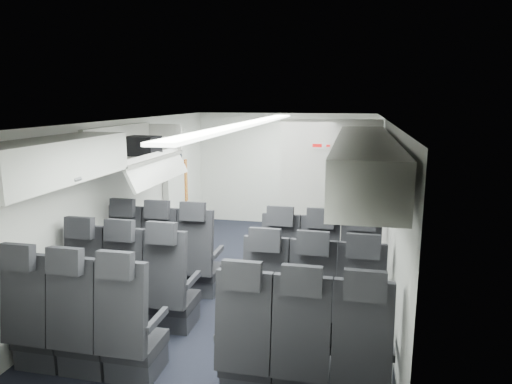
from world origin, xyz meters
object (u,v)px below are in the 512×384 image
at_px(seat_row_front, 240,267).
at_px(flight_attendant, 293,193).
at_px(seat_row_rear, 188,342).
at_px(seat_row_mid, 219,298).
at_px(carry_on_bag, 142,146).
at_px(galley_unit, 333,180).
at_px(boarding_door, 177,186).

height_order(seat_row_front, flight_attendant, flight_attendant).
relative_size(seat_row_front, seat_row_rear, 1.00).
bearing_deg(seat_row_mid, carry_on_bag, 136.69).
height_order(seat_row_rear, galley_unit, galley_unit).
xyz_separation_m(boarding_door, flight_attendant, (1.98, 0.18, -0.08)).
bearing_deg(boarding_door, flight_attendant, 5.33).
distance_m(seat_row_front, carry_on_bag, 2.05).
bearing_deg(seat_row_rear, seat_row_front, 90.00).
bearing_deg(seat_row_rear, galley_unit, 79.35).
xyz_separation_m(seat_row_front, galley_unit, (0.95, 3.25, 0.55)).
bearing_deg(seat_row_front, carry_on_bag, 162.53).
height_order(seat_row_front, seat_row_rear, same).
bearing_deg(boarding_door, seat_row_mid, -61.23).
bearing_deg(boarding_door, seat_row_front, -51.84).
height_order(flight_attendant, carry_on_bag, carry_on_bag).
height_order(boarding_door, flight_attendant, boarding_door).
xyz_separation_m(seat_row_mid, seat_row_rear, (0.00, -0.90, 0.00)).
bearing_deg(seat_row_mid, seat_row_front, 90.00).
bearing_deg(seat_row_mid, boarding_door, 118.77).
bearing_deg(galley_unit, seat_row_rear, -100.65).
height_order(boarding_door, carry_on_bag, carry_on_bag).
height_order(seat_row_front, seat_row_mid, same).
bearing_deg(galley_unit, boarding_door, -155.72).
relative_size(seat_row_rear, boarding_door, 1.79).
xyz_separation_m(seat_row_front, carry_on_bag, (-1.43, 0.45, 1.40)).
xyz_separation_m(seat_row_front, flight_attendant, (0.34, 2.27, 0.47)).
height_order(seat_row_mid, galley_unit, galley_unit).
relative_size(seat_row_front, flight_attendant, 1.90).
xyz_separation_m(galley_unit, flight_attendant, (-0.61, -0.98, -0.07)).
relative_size(boarding_door, flight_attendant, 1.06).
distance_m(boarding_door, flight_attendant, 1.99).
distance_m(seat_row_front, flight_attendant, 2.34).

